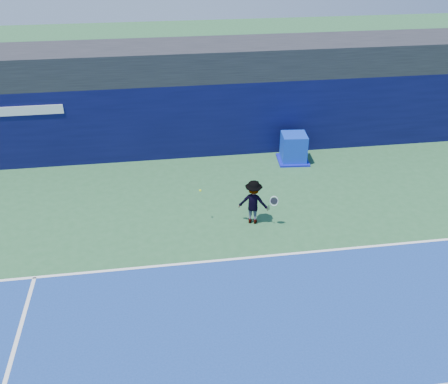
{
  "coord_description": "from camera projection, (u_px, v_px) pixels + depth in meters",
  "views": [
    {
      "loc": [
        -1.5,
        -8.39,
        8.68
      ],
      "look_at": [
        0.57,
        5.2,
        1.0
      ],
      "focal_mm": 40.0,
      "sensor_mm": 36.0,
      "label": 1
    }
  ],
  "objects": [
    {
      "name": "ground",
      "position": [
        233.0,
        338.0,
        11.67
      ],
      "size": [
        80.0,
        80.0,
        0.0
      ],
      "primitive_type": "plane",
      "color": "#295C33",
      "rests_on": "ground"
    },
    {
      "name": "back_wall_assembly",
      "position": [
        190.0,
        119.0,
        20.0
      ],
      "size": [
        36.0,
        1.03,
        3.0
      ],
      "color": "#0A0B38",
      "rests_on": "ground"
    },
    {
      "name": "stadium_band",
      "position": [
        186.0,
        60.0,
        19.84
      ],
      "size": [
        36.0,
        3.0,
        1.2
      ],
      "primitive_type": "cube",
      "color": "black",
      "rests_on": "back_wall_assembly"
    },
    {
      "name": "equipment_cart",
      "position": [
        293.0,
        149.0,
        19.79
      ],
      "size": [
        1.3,
        1.3,
        1.14
      ],
      "color": "#0D30BD",
      "rests_on": "ground"
    },
    {
      "name": "tennis_player",
      "position": [
        253.0,
        202.0,
        15.71
      ],
      "size": [
        1.27,
        0.85,
        1.48
      ],
      "color": "silver",
      "rests_on": "ground"
    },
    {
      "name": "tennis_ball",
      "position": [
        200.0,
        190.0,
        15.58
      ],
      "size": [
        0.07,
        0.07,
        0.07
      ],
      "color": "#C4E018",
      "rests_on": "ground"
    },
    {
      "name": "baseline",
      "position": [
        216.0,
        261.0,
        14.26
      ],
      "size": [
        24.0,
        0.1,
        0.01
      ],
      "primitive_type": "cube",
      "color": "white",
      "rests_on": "ground"
    }
  ]
}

